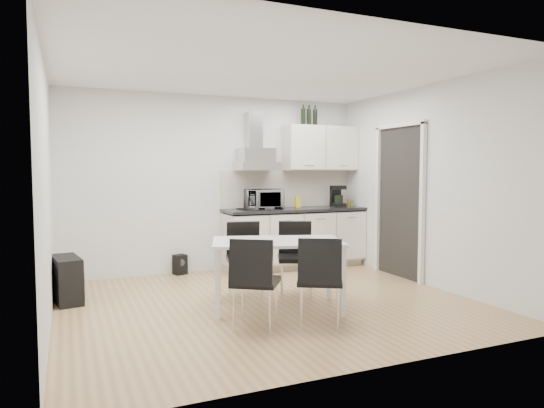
# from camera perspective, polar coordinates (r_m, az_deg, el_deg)

# --- Properties ---
(ground) EXTENTS (4.50, 4.50, 0.00)m
(ground) POSITION_cam_1_polar(r_m,az_deg,el_deg) (5.61, -0.42, -11.56)
(ground) COLOR tan
(ground) RESTS_ON ground
(wall_back) EXTENTS (4.50, 0.10, 2.60)m
(wall_back) POSITION_cam_1_polar(r_m,az_deg,el_deg) (7.29, -6.50, 2.38)
(wall_back) COLOR silver
(wall_back) RESTS_ON ground
(wall_front) EXTENTS (4.50, 0.10, 2.60)m
(wall_front) POSITION_cam_1_polar(r_m,az_deg,el_deg) (3.64, 11.79, 0.72)
(wall_front) COLOR silver
(wall_front) RESTS_ON ground
(wall_left) EXTENTS (0.10, 4.00, 2.60)m
(wall_left) POSITION_cam_1_polar(r_m,az_deg,el_deg) (4.99, -25.02, 1.29)
(wall_left) COLOR silver
(wall_left) RESTS_ON ground
(wall_right) EXTENTS (0.10, 4.00, 2.60)m
(wall_right) POSITION_cam_1_polar(r_m,az_deg,el_deg) (6.61, 17.91, 2.04)
(wall_right) COLOR silver
(wall_right) RESTS_ON ground
(ceiling) EXTENTS (4.50, 4.50, 0.00)m
(ceiling) POSITION_cam_1_polar(r_m,az_deg,el_deg) (5.51, -0.43, 15.48)
(ceiling) COLOR white
(ceiling) RESTS_ON wall_back
(doorway) EXTENTS (0.08, 1.04, 2.10)m
(doorway) POSITION_cam_1_polar(r_m,az_deg,el_deg) (7.02, 14.68, 0.17)
(doorway) COLOR white
(doorway) RESTS_ON ground
(kitchenette) EXTENTS (2.22, 0.64, 2.52)m
(kitchenette) POSITION_cam_1_polar(r_m,az_deg,el_deg) (7.50, 2.85, -1.15)
(kitchenette) COLOR beige
(kitchenette) RESTS_ON ground
(dining_table) EXTENTS (1.56, 1.17, 0.75)m
(dining_table) POSITION_cam_1_polar(r_m,az_deg,el_deg) (5.23, 0.66, -5.19)
(dining_table) COLOR white
(dining_table) RESTS_ON ground
(chair_far_left) EXTENTS (0.53, 0.58, 0.88)m
(chair_far_left) POSITION_cam_1_polar(r_m,az_deg,el_deg) (5.79, -3.16, -6.59)
(chair_far_left) COLOR black
(chair_far_left) RESTS_ON ground
(chair_far_right) EXTENTS (0.60, 0.63, 0.88)m
(chair_far_right) POSITION_cam_1_polar(r_m,az_deg,el_deg) (5.84, 2.82, -6.49)
(chair_far_right) COLOR black
(chair_far_right) RESTS_ON ground
(chair_near_left) EXTENTS (0.64, 0.66, 0.88)m
(chair_near_left) POSITION_cam_1_polar(r_m,az_deg,el_deg) (4.64, -1.94, -9.25)
(chair_near_left) COLOR black
(chair_near_left) RESTS_ON ground
(chair_near_right) EXTENTS (0.63, 0.65, 0.88)m
(chair_near_right) POSITION_cam_1_polar(r_m,az_deg,el_deg) (4.72, 5.62, -9.04)
(chair_near_right) COLOR black
(chair_near_right) RESTS_ON ground
(guitar_amp) EXTENTS (0.36, 0.66, 0.52)m
(guitar_amp) POSITION_cam_1_polar(r_m,az_deg,el_deg) (6.06, -22.99, -8.16)
(guitar_amp) COLOR black
(guitar_amp) RESTS_ON ground
(floor_speaker) EXTENTS (0.21, 0.20, 0.28)m
(floor_speaker) POSITION_cam_1_polar(r_m,az_deg,el_deg) (7.17, -10.77, -7.01)
(floor_speaker) COLOR black
(floor_speaker) RESTS_ON ground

